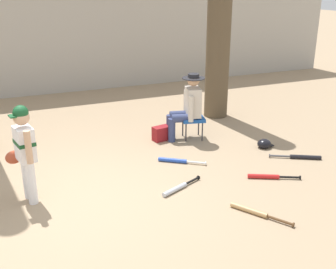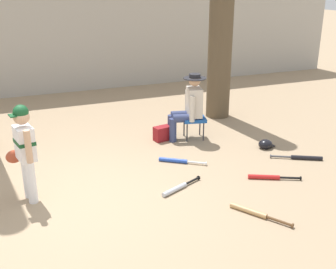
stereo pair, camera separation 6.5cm
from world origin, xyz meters
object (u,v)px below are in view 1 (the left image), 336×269
object	(u,v)px
young_ballplayer	(24,148)
seated_spectator	(188,105)
bat_blue_youth	(176,161)
handbag_beside_stool	(162,133)
bat_black_composite	(301,157)
folding_stool	(193,119)
bat_wood_tan	(254,212)
bat_red_barrel	(268,177)
batting_helmet_black	(264,144)
tree_behind_spectator	(219,18)
bat_aluminum_silver	(178,188)

from	to	relation	value
young_ballplayer	seated_spectator	distance (m)	3.14
bat_blue_youth	handbag_beside_stool	bearing A→B (deg)	80.63
young_ballplayer	bat_black_composite	distance (m)	4.27
folding_stool	bat_wood_tan	bearing A→B (deg)	-99.62
handbag_beside_stool	bat_black_composite	world-z (taller)	handbag_beside_stool
bat_black_composite	bat_wood_tan	xyz separation A→B (m)	(-1.68, -1.14, 0.00)
young_ballplayer	bat_red_barrel	bearing A→B (deg)	-12.02
handbag_beside_stool	bat_wood_tan	world-z (taller)	handbag_beside_stool
bat_red_barrel	young_ballplayer	bearing A→B (deg)	167.98
folding_stool	bat_black_composite	xyz separation A→B (m)	(1.22, -1.54, -0.33)
young_ballplayer	handbag_beside_stool	world-z (taller)	young_ballplayer
bat_black_composite	batting_helmet_black	distance (m)	0.69
bat_red_barrel	seated_spectator	bearing A→B (deg)	101.19
young_ballplayer	bat_blue_youth	size ratio (longest dim) A/B	1.97
young_ballplayer	bat_wood_tan	xyz separation A→B (m)	(2.52, -1.45, -0.71)
bat_wood_tan	bat_red_barrel	distance (m)	1.06
tree_behind_spectator	bat_red_barrel	distance (m)	3.65
handbag_beside_stool	folding_stool	bearing A→B (deg)	-13.24
seated_spectator	bat_black_composite	xyz separation A→B (m)	(1.32, -1.56, -0.61)
young_ballplayer	bat_black_composite	xyz separation A→B (m)	(4.20, -0.31, -0.71)
seated_spectator	batting_helmet_black	world-z (taller)	seated_spectator
tree_behind_spectator	young_ballplayer	xyz separation A→B (m)	(-4.03, -2.27, -1.27)
bat_blue_youth	bat_black_composite	bearing A→B (deg)	-18.66
folding_stool	handbag_beside_stool	size ratio (longest dim) A/B	1.42
seated_spectator	batting_helmet_black	distance (m)	1.51
tree_behind_spectator	folding_stool	world-z (taller)	tree_behind_spectator
seated_spectator	handbag_beside_stool	bearing A→B (deg)	166.89
seated_spectator	bat_aluminum_silver	bearing A→B (deg)	-118.94
seated_spectator	bat_blue_youth	bearing A→B (deg)	-124.20
tree_behind_spectator	bat_wood_tan	xyz separation A→B (m)	(-1.51, -3.72, -1.98)
tree_behind_spectator	bat_wood_tan	bearing A→B (deg)	-112.11
batting_helmet_black	folding_stool	bearing A→B (deg)	136.39
bat_aluminum_silver	seated_spectator	bearing A→B (deg)	61.06
bat_blue_youth	batting_helmet_black	size ratio (longest dim) A/B	2.28
young_ballplayer	bat_wood_tan	bearing A→B (deg)	-29.82
folding_stool	bat_blue_youth	world-z (taller)	folding_stool
handbag_beside_stool	bat_red_barrel	bearing A→B (deg)	-67.86
young_ballplayer	batting_helmet_black	xyz separation A→B (m)	(3.92, 0.33, -0.67)
handbag_beside_stool	batting_helmet_black	world-z (taller)	handbag_beside_stool
bat_aluminum_silver	bat_red_barrel	bearing A→B (deg)	-7.65
folding_stool	bat_wood_tan	world-z (taller)	folding_stool
bat_wood_tan	batting_helmet_black	world-z (taller)	batting_helmet_black
tree_behind_spectator	folding_stool	distance (m)	2.22
bat_red_barrel	bat_blue_youth	xyz separation A→B (m)	(-1.00, 1.04, 0.00)
tree_behind_spectator	batting_helmet_black	bearing A→B (deg)	-93.22
seated_spectator	bat_black_composite	bearing A→B (deg)	-49.79
young_ballplayer	batting_helmet_black	world-z (taller)	young_ballplayer
tree_behind_spectator	bat_aluminum_silver	bearing A→B (deg)	-127.41
folding_stool	bat_aluminum_silver	distance (m)	2.07
handbag_beside_stool	batting_helmet_black	xyz separation A→B (m)	(1.49, -1.03, -0.06)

